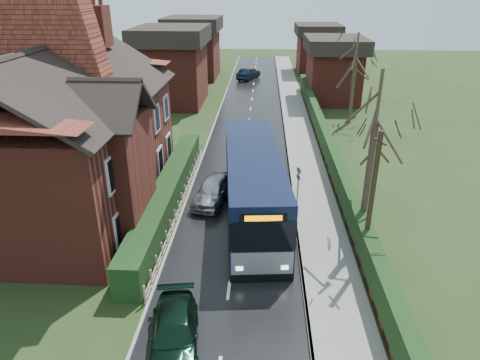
# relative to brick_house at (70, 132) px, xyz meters

# --- Properties ---
(ground) EXTENTS (140.00, 140.00, 0.00)m
(ground) POSITION_rel_brick_house_xyz_m (8.73, -4.78, -4.38)
(ground) COLOR #2D3F1B
(ground) RESTS_ON ground
(road) EXTENTS (6.00, 100.00, 0.02)m
(road) POSITION_rel_brick_house_xyz_m (8.73, 5.22, -4.37)
(road) COLOR black
(road) RESTS_ON ground
(pavement) EXTENTS (2.50, 100.00, 0.14)m
(pavement) POSITION_rel_brick_house_xyz_m (12.98, 5.22, -4.31)
(pavement) COLOR slate
(pavement) RESTS_ON ground
(kerb_right) EXTENTS (0.12, 100.00, 0.14)m
(kerb_right) POSITION_rel_brick_house_xyz_m (11.78, 5.22, -4.31)
(kerb_right) COLOR gray
(kerb_right) RESTS_ON ground
(kerb_left) EXTENTS (0.12, 100.00, 0.10)m
(kerb_left) POSITION_rel_brick_house_xyz_m (5.68, 5.22, -4.33)
(kerb_left) COLOR gray
(kerb_left) RESTS_ON ground
(front_hedge) EXTENTS (1.20, 16.00, 1.60)m
(front_hedge) POSITION_rel_brick_house_xyz_m (4.83, 0.22, -3.58)
(front_hedge) COLOR black
(front_hedge) RESTS_ON ground
(picket_fence) EXTENTS (0.10, 16.00, 0.90)m
(picket_fence) POSITION_rel_brick_house_xyz_m (5.58, 0.22, -3.93)
(picket_fence) COLOR tan
(picket_fence) RESTS_ON ground
(right_wall_hedge) EXTENTS (0.60, 50.00, 1.80)m
(right_wall_hedge) POSITION_rel_brick_house_xyz_m (14.53, 5.22, -3.36)
(right_wall_hedge) COLOR maroon
(right_wall_hedge) RESTS_ON ground
(brick_house) EXTENTS (9.30, 14.60, 10.30)m
(brick_house) POSITION_rel_brick_house_xyz_m (0.00, 0.00, 0.00)
(brick_house) COLOR maroon
(brick_house) RESTS_ON ground
(bus) EXTENTS (3.75, 11.95, 3.57)m
(bus) POSITION_rel_brick_house_xyz_m (9.54, -0.39, -2.60)
(bus) COLOR black
(bus) RESTS_ON ground
(car_silver) EXTENTS (2.46, 4.39, 1.41)m
(car_silver) POSITION_rel_brick_house_xyz_m (7.23, 1.09, -3.67)
(car_silver) COLOR #B3B3B8
(car_silver) RESTS_ON ground
(car_green) EXTENTS (2.22, 4.21, 1.16)m
(car_green) POSITION_rel_brick_house_xyz_m (7.13, -9.81, -3.79)
(car_green) COLOR black
(car_green) RESTS_ON ground
(car_distant) EXTENTS (3.11, 4.65, 1.45)m
(car_distant) POSITION_rel_brick_house_xyz_m (8.00, 35.93, -3.65)
(car_distant) COLOR black
(car_distant) RESTS_ON ground
(bus_stop_sign) EXTENTS (0.20, 0.38, 2.58)m
(bus_stop_sign) POSITION_rel_brick_house_xyz_m (11.93, 0.21, -2.67)
(bus_stop_sign) COLOR slate
(bus_stop_sign) RESTS_ON ground
(telegraph_pole) EXTENTS (0.35, 0.77, 6.20)m
(telegraph_pole) POSITION_rel_brick_house_xyz_m (14.53, -4.63, -1.24)
(telegraph_pole) COLOR black
(telegraph_pole) RESTS_ON ground
(tree_right_near) EXTENTS (4.04, 4.04, 8.73)m
(tree_right_near) POSITION_rel_brick_house_xyz_m (14.73, -2.93, 2.15)
(tree_right_near) COLOR #382B21
(tree_right_near) RESTS_ON ground
(tree_right_far) EXTENTS (4.26, 4.26, 8.24)m
(tree_right_far) POSITION_rel_brick_house_xyz_m (17.73, 16.97, 1.78)
(tree_right_far) COLOR #382D21
(tree_right_far) RESTS_ON ground
(tree_house_side) EXTENTS (4.11, 4.11, 9.35)m
(tree_house_side) POSITION_rel_brick_house_xyz_m (-4.11, 10.24, 2.61)
(tree_house_side) COLOR #362920
(tree_house_side) RESTS_ON ground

